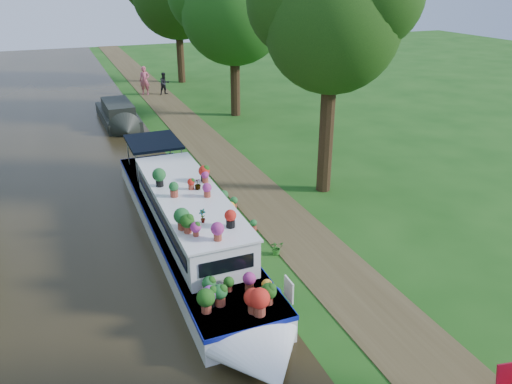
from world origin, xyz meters
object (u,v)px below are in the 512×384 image
object	(u,v)px
plant_boat	(190,224)
pedestrian_pink	(145,80)
second_boat	(119,115)
pedestrian_dark	(165,83)

from	to	relation	value
plant_boat	pedestrian_pink	distance (m)	22.22
plant_boat	second_boat	bearing A→B (deg)	90.14
second_boat	plant_boat	bearing A→B (deg)	-90.88
pedestrian_dark	plant_boat	bearing A→B (deg)	-113.91
pedestrian_pink	plant_boat	bearing A→B (deg)	-75.27
plant_boat	pedestrian_dark	xyz separation A→B (m)	(4.03, 21.54, -0.06)
second_boat	pedestrian_pink	size ratio (longest dim) A/B	3.28
plant_boat	pedestrian_dark	distance (m)	21.91
plant_boat	pedestrian_pink	xyz separation A→B (m)	(2.75, 22.05, 0.15)
pedestrian_dark	pedestrian_pink	bearing A→B (deg)	144.80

